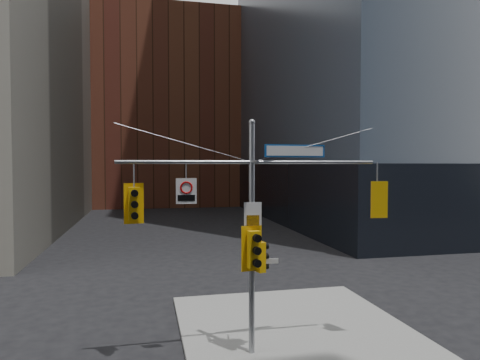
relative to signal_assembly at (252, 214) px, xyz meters
name	(u,v)px	position (x,y,z in m)	size (l,w,h in m)	color
sidewalk_corner	(292,326)	(2.00, 2.01, -4.34)	(8.00, 8.00, 0.15)	gray
podium_ne	(427,190)	(28.00, 30.01, -1.42)	(36.40, 36.40, 6.00)	black
brick_midrise	(165,113)	(0.00, 56.01, 9.58)	(26.00, 20.00, 28.00)	brown
signal_assembly	(252,214)	(0.00, 0.00, 0.00)	(8.00, 0.80, 7.30)	gray
traffic_light_west_arm	(134,204)	(-3.47, 0.01, 0.38)	(0.56, 0.47, 1.18)	#EDAB0C
traffic_light_east_arm	(377,199)	(4.19, 0.00, 0.38)	(0.57, 0.47, 1.18)	#EDAB0C
traffic_light_pole_side	(262,257)	(0.32, 0.02, -1.32)	(0.40, 0.34, 0.92)	#EDAB0C
traffic_light_pole_front	(254,249)	(0.00, -0.27, -1.02)	(0.65, 0.58, 1.37)	#EDAB0C
street_sign_blade	(295,151)	(1.38, 0.00, 1.93)	(2.01, 0.21, 0.39)	#11499C
regulatory_sign_arm	(186,190)	(-1.99, -0.02, 0.76)	(0.60, 0.07, 0.75)	silver
regulatory_sign_pole	(253,214)	(0.00, -0.11, 0.01)	(0.54, 0.06, 0.70)	silver
street_blade_ew	(266,261)	(0.45, 0.01, -1.46)	(0.78, 0.10, 0.16)	silver
street_blade_ns	(248,267)	(0.00, 0.46, -1.72)	(0.12, 0.66, 0.13)	#145926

